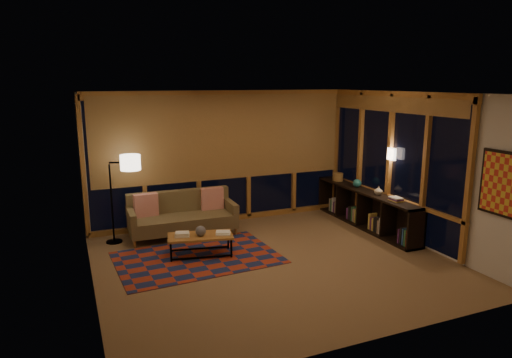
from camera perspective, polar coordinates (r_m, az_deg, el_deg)
name	(u,v)px	position (r m, az deg, el deg)	size (l,w,h in m)	color
floor	(273,262)	(7.52, 2.19, -10.36)	(5.50, 5.00, 0.01)	#9D734C
ceiling	(275,93)	(6.95, 2.37, 10.67)	(5.50, 5.00, 0.01)	silver
walls	(274,181)	(7.12, 2.27, -0.26)	(5.51, 5.01, 2.70)	beige
window_wall_back	(224,158)	(9.34, -4.05, 2.69)	(5.30, 0.16, 2.60)	#9A5F2C
window_wall_right	(388,163)	(9.03, 16.22, 1.91)	(0.16, 3.70, 2.60)	#9A5F2C
wall_art	(503,184)	(7.34, 28.47, -0.56)	(0.06, 0.74, 0.94)	red
wall_sconce	(392,154)	(8.85, 16.60, 3.00)	(0.12, 0.18, 0.22)	#FFECCF
sofa	(183,215)	(8.73, -9.17, -4.48)	(1.98, 0.80, 0.81)	brown
pillow_left	(146,205)	(8.74, -13.60, -3.14)	(0.44, 0.15, 0.44)	red
pillow_right	(212,198)	(9.01, -5.51, -2.40)	(0.44, 0.15, 0.44)	red
area_rug	(197,258)	(7.75, -7.33, -9.71)	(2.61, 1.74, 0.01)	#9C3019
coffee_table	(201,245)	(7.79, -6.95, -8.23)	(1.07, 0.49, 0.36)	#9A5F2C
book_stack_a	(182,234)	(7.71, -9.25, -6.81)	(0.25, 0.20, 0.07)	white
book_stack_b	(223,233)	(7.73, -4.16, -6.71)	(0.26, 0.20, 0.05)	white
ceramic_pot	(201,231)	(7.67, -6.94, -6.44)	(0.17, 0.17, 0.17)	#262629
floor_lamp	(111,199)	(8.56, -17.62, -2.41)	(0.54, 0.35, 1.62)	black
bookshelf	(365,208)	(9.44, 13.45, -3.59)	(0.40, 2.99, 0.75)	black
basket	(338,177)	(10.11, 10.20, 0.26)	(0.23, 0.23, 0.17)	olive
teal_bowl	(357,183)	(9.56, 12.52, -0.51)	(0.17, 0.17, 0.17)	#236F6B
vase	(379,191)	(9.02, 15.07, -1.40)	(0.16, 0.16, 0.17)	tan
shelf_book_stack	(396,199)	(8.65, 17.10, -2.43)	(0.17, 0.24, 0.07)	white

